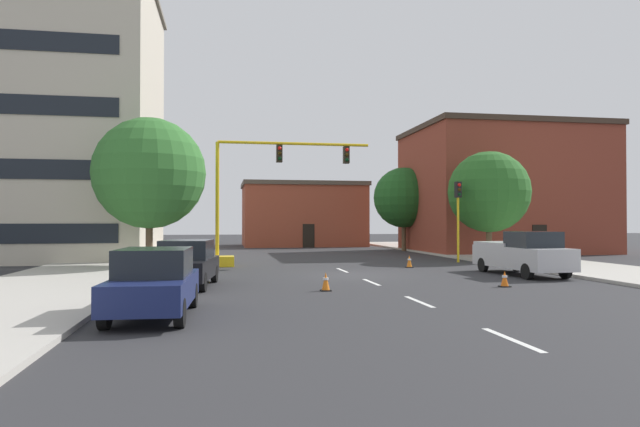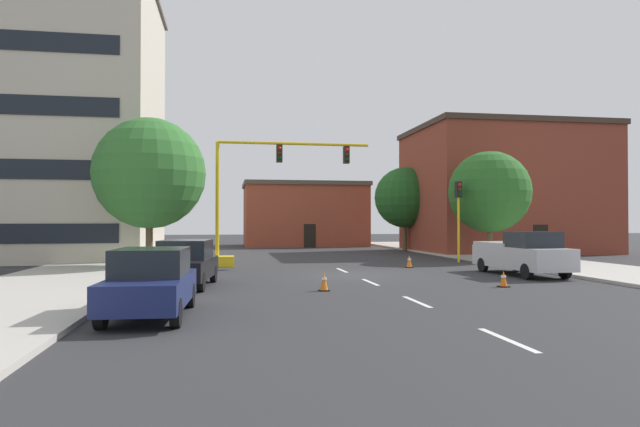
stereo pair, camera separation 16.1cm
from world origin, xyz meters
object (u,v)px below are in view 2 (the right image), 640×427
object	(u,v)px
traffic_signal_gantry	(240,225)
tree_left_near	(150,173)
traffic_light_pole_right	(459,203)
traffic_cone_roadside_a	(504,279)
tree_right_mid	(489,192)
traffic_cone_roadside_c	(324,282)
traffic_cone_roadside_b	(409,261)
sedan_black_near_left	(186,263)
pickup_truck_silver	(522,254)
sedan_navy_mid_left	(151,282)
tree_right_far	(405,198)

from	to	relation	value
traffic_signal_gantry	tree_left_near	xyz separation A→B (m)	(-4.63, -0.90, 2.65)
traffic_light_pole_right	traffic_cone_roadside_a	xyz separation A→B (m)	(-3.49, -12.05, -3.23)
tree_right_mid	traffic_cone_roadside_c	xyz separation A→B (m)	(-12.92, -13.49, -3.96)
traffic_cone_roadside_b	sedan_black_near_left	bearing A→B (deg)	-148.03
tree_left_near	pickup_truck_silver	bearing A→B (deg)	-20.69
traffic_light_pole_right	traffic_cone_roadside_c	size ratio (longest dim) A/B	7.27
sedan_black_near_left	traffic_cone_roadside_a	size ratio (longest dim) A/B	7.75
traffic_cone_roadside_a	traffic_cone_roadside_c	world-z (taller)	traffic_cone_roadside_c
traffic_signal_gantry	tree_right_mid	world-z (taller)	tree_right_mid
sedan_navy_mid_left	traffic_cone_roadside_c	xyz separation A→B (m)	(5.27, 4.50, -0.56)
tree_right_mid	traffic_signal_gantry	bearing A→B (deg)	-172.58
sedan_navy_mid_left	traffic_cone_roadside_c	distance (m)	6.95
traffic_cone_roadside_a	pickup_truck_silver	bearing A→B (deg)	53.14
traffic_cone_roadside_b	traffic_cone_roadside_c	xyz separation A→B (m)	(-6.13, -8.95, -0.01)
tree_right_mid	traffic_light_pole_right	bearing A→B (deg)	-152.26
tree_left_near	traffic_cone_roadside_a	size ratio (longest dim) A/B	12.86
traffic_cone_roadside_a	sedan_navy_mid_left	bearing A→B (deg)	-159.33
traffic_signal_gantry	traffic_cone_roadside_c	world-z (taller)	traffic_signal_gantry
traffic_signal_gantry	sedan_black_near_left	world-z (taller)	traffic_signal_gantry
tree_right_far	traffic_cone_roadside_a	bearing A→B (deg)	-100.05
traffic_light_pole_right	sedan_navy_mid_left	size ratio (longest dim) A/B	1.05
sedan_black_near_left	traffic_cone_roadside_c	distance (m)	5.33
sedan_navy_mid_left	traffic_cone_roadside_a	world-z (taller)	sedan_navy_mid_left
sedan_black_near_left	traffic_cone_roadside_b	xyz separation A→B (m)	(11.00, 6.87, -0.56)
tree_left_near	traffic_cone_roadside_c	world-z (taller)	tree_left_near
sedan_navy_mid_left	traffic_light_pole_right	bearing A→B (deg)	46.89
traffic_cone_roadside_a	tree_right_mid	bearing A→B (deg)	65.40
traffic_light_pole_right	traffic_signal_gantry	bearing A→B (deg)	-177.23
traffic_cone_roadside_b	tree_right_mid	bearing A→B (deg)	33.77
traffic_signal_gantry	tree_left_near	world-z (taller)	tree_left_near
pickup_truck_silver	traffic_cone_roadside_a	world-z (taller)	pickup_truck_silver
traffic_light_pole_right	sedan_navy_mid_left	distance (m)	22.87
traffic_signal_gantry	sedan_black_near_left	distance (m)	9.74
traffic_cone_roadside_a	tree_left_near	bearing A→B (deg)	143.15
pickup_truck_silver	traffic_cone_roadside_b	xyz separation A→B (m)	(-3.68, 4.84, -0.64)
traffic_signal_gantry	pickup_truck_silver	size ratio (longest dim) A/B	1.69
tree_left_near	traffic_cone_roadside_b	size ratio (longest dim) A/B	11.55
traffic_cone_roadside_b	traffic_light_pole_right	bearing A→B (deg)	37.28
tree_right_mid	traffic_cone_roadside_c	world-z (taller)	tree_right_mid
sedan_black_near_left	traffic_cone_roadside_a	bearing A→B (deg)	-9.96
traffic_signal_gantry	pickup_truck_silver	xyz separation A→B (m)	(12.46, -7.35, -1.28)
pickup_truck_silver	tree_left_near	bearing A→B (deg)	159.31
traffic_signal_gantry	tree_right_far	distance (m)	19.48
tree_right_far	traffic_cone_roadside_a	size ratio (longest dim) A/B	11.42
tree_right_mid	traffic_cone_roadside_c	distance (m)	19.10
traffic_signal_gantry	traffic_cone_roadside_b	distance (m)	9.33
pickup_truck_silver	sedan_navy_mid_left	world-z (taller)	pickup_truck_silver
tree_right_far	traffic_cone_roadside_c	xyz separation A→B (m)	(-11.19, -25.01, -4.08)
tree_right_far	traffic_cone_roadside_b	size ratio (longest dim) A/B	10.25
traffic_signal_gantry	sedan_navy_mid_left	bearing A→B (deg)	-99.33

